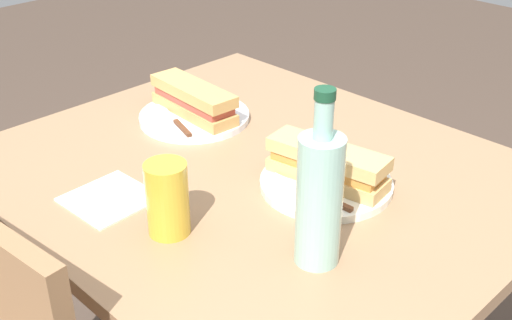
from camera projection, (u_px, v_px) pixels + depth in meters
dining_table at (256, 220)px, 1.33m from camera, size 1.01×0.86×0.74m
plate_near at (326, 184)px, 1.21m from camera, size 0.25×0.25×0.01m
baguette_sandwich_near at (327, 164)px, 1.19m from camera, size 0.23×0.10×0.07m
knife_near at (316, 194)px, 1.16m from camera, size 0.18×0.02×0.01m
plate_far at (194, 117)px, 1.46m from camera, size 0.25×0.25×0.01m
baguette_sandwich_far at (194, 100)px, 1.44m from camera, size 0.23×0.08×0.07m
knife_far at (176, 121)px, 1.42m from camera, size 0.17×0.06×0.01m
water_bottle at (319, 197)px, 0.97m from camera, size 0.07×0.07×0.29m
beer_glass at (167, 199)px, 1.06m from camera, size 0.07×0.07×0.13m
paper_napkin at (110, 199)px, 1.17m from camera, size 0.14×0.14×0.00m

